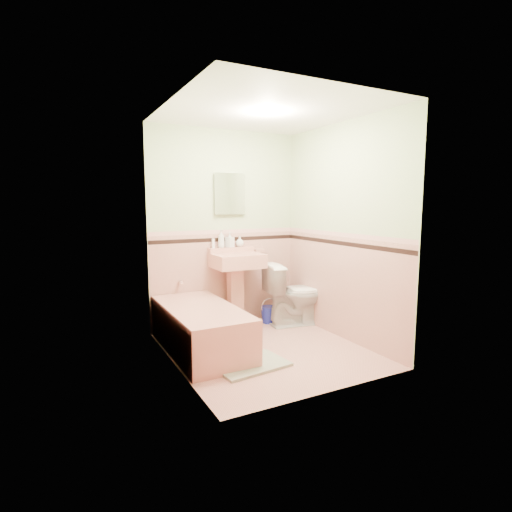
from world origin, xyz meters
name	(u,v)px	position (x,y,z in m)	size (l,w,h in m)	color
floor	(267,350)	(0.00, 0.00, 0.00)	(2.20, 2.20, 0.00)	tan
ceiling	(268,111)	(0.00, 0.00, 2.50)	(2.20, 2.20, 0.00)	white
wall_back	(225,229)	(0.00, 1.10, 1.25)	(2.50, 2.50, 0.00)	#F7EFCA
wall_front	(334,245)	(0.00, -1.10, 1.25)	(2.50, 2.50, 0.00)	#F7EFCA
wall_left	(173,239)	(-1.00, 0.00, 1.25)	(2.50, 2.50, 0.00)	#F7EFCA
wall_right	(342,232)	(1.00, 0.00, 1.25)	(2.50, 2.50, 0.00)	#F7EFCA
wainscot_back	(226,279)	(0.00, 1.09, 0.60)	(2.00, 2.00, 0.00)	#D39B8D
wainscot_front	(331,323)	(0.00, -1.09, 0.60)	(2.00, 2.00, 0.00)	#D39B8D
wainscot_left	(176,307)	(-0.99, 0.00, 0.60)	(2.20, 2.20, 0.00)	#D39B8D
wainscot_right	(340,287)	(0.99, 0.00, 0.60)	(2.20, 2.20, 0.00)	#D39B8D
accent_back	(226,239)	(0.00, 1.08, 1.12)	(2.00, 2.00, 0.00)	black
accent_front	(332,260)	(0.00, -1.08, 1.12)	(2.00, 2.00, 0.00)	black
accent_left	(176,253)	(-0.98, 0.00, 1.12)	(2.20, 2.20, 0.00)	black
accent_right	(341,243)	(0.98, 0.00, 1.12)	(2.20, 2.20, 0.00)	black
cap_back	(226,232)	(0.00, 1.08, 1.22)	(2.00, 2.00, 0.00)	#D09A92
cap_front	(332,248)	(0.00, -1.08, 1.22)	(2.00, 2.00, 0.00)	#D09A92
cap_left	(175,242)	(-0.98, 0.00, 1.22)	(2.20, 2.20, 0.00)	#D09A92
cap_right	(341,235)	(0.98, 0.00, 1.22)	(2.20, 2.20, 0.00)	#D09A92
bathtub	(201,330)	(-0.63, 0.33, 0.23)	(0.70, 1.50, 0.45)	tan
tub_faucet	(180,281)	(-0.63, 1.05, 0.63)	(0.04, 0.04, 0.12)	silver
sink	(237,291)	(0.05, 0.86, 0.48)	(0.61, 0.50, 0.96)	tan
sink_faucet	(232,253)	(0.05, 1.00, 0.95)	(0.02, 0.02, 0.10)	silver
medicine_cabinet	(230,194)	(0.05, 1.07, 1.70)	(0.41, 0.04, 0.51)	white
soap_dish	(259,251)	(0.47, 1.06, 0.95)	(0.13, 0.08, 0.04)	tan
soap_bottle_left	(221,239)	(-0.09, 1.04, 1.13)	(0.09, 0.09, 0.22)	#B2B2B2
soap_bottle_mid	(230,240)	(0.03, 1.04, 1.12)	(0.09, 0.09, 0.19)	#B2B2B2
soap_bottle_right	(240,241)	(0.17, 1.04, 1.09)	(0.11, 0.11, 0.14)	#B2B2B2
tube	(213,243)	(-0.20, 1.04, 1.08)	(0.04, 0.04, 0.12)	white
toilet	(296,294)	(0.79, 0.64, 0.41)	(0.46, 0.80, 0.82)	white
bucket	(269,315)	(0.51, 0.86, 0.11)	(0.22, 0.22, 0.22)	#1C27A2
bath_mat	(250,365)	(-0.35, -0.31, 0.01)	(0.70, 0.47, 0.03)	gray
shoe	(243,357)	(-0.38, -0.20, 0.06)	(0.15, 0.07, 0.06)	#BF1E59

